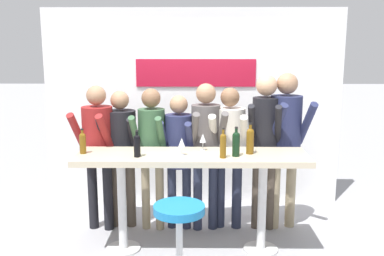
# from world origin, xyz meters

# --- Properties ---
(ground_plane) EXTENTS (40.00, 40.00, 0.00)m
(ground_plane) POSITION_xyz_m (0.00, 0.00, 0.00)
(ground_plane) COLOR #9E9EA3
(back_wall) EXTENTS (3.95, 0.12, 2.62)m
(back_wall) POSITION_xyz_m (0.00, 1.50, 1.31)
(back_wall) COLOR white
(back_wall) RESTS_ON ground_plane
(tasting_table) EXTENTS (2.35, 0.62, 1.05)m
(tasting_table) POSITION_xyz_m (-0.00, 0.00, 0.89)
(tasting_table) COLOR beige
(tasting_table) RESTS_ON ground_plane
(bar_stool) EXTENTS (0.47, 0.47, 0.78)m
(bar_stool) POSITION_xyz_m (-0.10, -0.72, 0.52)
(bar_stool) COLOR silver
(bar_stool) RESTS_ON ground_plane
(person_far_left) EXTENTS (0.48, 0.59, 1.69)m
(person_far_left) POSITION_xyz_m (-1.08, 0.53, 1.05)
(person_far_left) COLOR black
(person_far_left) RESTS_ON ground_plane
(person_left) EXTENTS (0.43, 0.52, 1.63)m
(person_left) POSITION_xyz_m (-0.83, 0.61, 1.01)
(person_left) COLOR #473D33
(person_left) RESTS_ON ground_plane
(person_center_left) EXTENTS (0.41, 0.53, 1.66)m
(person_center_left) POSITION_xyz_m (-0.47, 0.53, 1.05)
(person_center_left) COLOR gray
(person_center_left) RESTS_ON ground_plane
(person_center) EXTENTS (0.43, 0.53, 1.58)m
(person_center) POSITION_xyz_m (-0.16, 0.56, 0.99)
(person_center) COLOR #23283D
(person_center) RESTS_ON ground_plane
(person_center_right) EXTENTS (0.44, 0.56, 1.72)m
(person_center_right) POSITION_xyz_m (0.15, 0.53, 1.08)
(person_center_right) COLOR #23283D
(person_center_right) RESTS_ON ground_plane
(person_right) EXTENTS (0.47, 0.57, 1.67)m
(person_right) POSITION_xyz_m (0.42, 0.58, 1.03)
(person_right) COLOR #23283D
(person_right) RESTS_ON ground_plane
(person_far_right) EXTENTS (0.43, 0.57, 1.81)m
(person_far_right) POSITION_xyz_m (0.83, 0.55, 1.15)
(person_far_right) COLOR #473D33
(person_far_right) RESTS_ON ground_plane
(person_rightmost) EXTENTS (0.50, 0.62, 1.83)m
(person_rightmost) POSITION_xyz_m (1.07, 0.60, 1.14)
(person_rightmost) COLOR gray
(person_rightmost) RESTS_ON ground_plane
(wine_bottle_0) EXTENTS (0.07, 0.07, 0.26)m
(wine_bottle_0) POSITION_xyz_m (-1.11, 0.01, 1.17)
(wine_bottle_0) COLOR brown
(wine_bottle_0) RESTS_ON tasting_table
(wine_bottle_1) EXTENTS (0.07, 0.07, 0.27)m
(wine_bottle_1) POSITION_xyz_m (-0.54, -0.12, 1.17)
(wine_bottle_1) COLOR black
(wine_bottle_1) RESTS_ON tasting_table
(wine_bottle_2) EXTENTS (0.08, 0.08, 0.32)m
(wine_bottle_2) POSITION_xyz_m (0.59, 0.02, 1.20)
(wine_bottle_2) COLOR brown
(wine_bottle_2) RESTS_ON tasting_table
(wine_bottle_3) EXTENTS (0.08, 0.08, 0.30)m
(wine_bottle_3) POSITION_xyz_m (0.44, -0.08, 1.19)
(wine_bottle_3) COLOR black
(wine_bottle_3) RESTS_ON tasting_table
(wine_bottle_4) EXTENTS (0.06, 0.06, 0.30)m
(wine_bottle_4) POSITION_xyz_m (0.31, -0.15, 1.19)
(wine_bottle_4) COLOR brown
(wine_bottle_4) RESTS_ON tasting_table
(wine_glass_0) EXTENTS (0.07, 0.07, 0.18)m
(wine_glass_0) POSITION_xyz_m (-0.10, -0.05, 1.18)
(wine_glass_0) COLOR silver
(wine_glass_0) RESTS_ON tasting_table
(wine_glass_1) EXTENTS (0.07, 0.07, 0.18)m
(wine_glass_1) POSITION_xyz_m (0.11, 0.16, 1.18)
(wine_glass_1) COLOR silver
(wine_glass_1) RESTS_ON tasting_table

